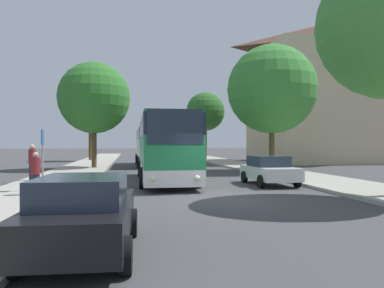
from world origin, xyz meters
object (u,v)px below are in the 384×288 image
(tree_left_near, at_px, (94,98))
(tree_right_mid, at_px, (205,112))
(tree_left_far, at_px, (90,108))
(parked_car_right_near, at_px, (269,170))
(bus_front, at_px, (165,147))
(bus_middle, at_px, (152,146))
(pedestrian_waiting_near, at_px, (32,162))
(bus_stop_sign, at_px, (43,152))
(pedestrian_waiting_far, at_px, (36,173))
(parked_car_left_curb, at_px, (83,214))
(tree_right_near, at_px, (272,89))

(tree_left_near, relative_size, tree_right_mid, 0.99)
(tree_left_far, xyz_separation_m, tree_right_mid, (14.37, 2.27, -0.03))
(parked_car_right_near, relative_size, tree_right_mid, 0.47)
(bus_front, relative_size, tree_left_far, 1.25)
(bus_middle, distance_m, tree_left_near, 7.53)
(pedestrian_waiting_near, distance_m, tree_right_mid, 31.48)
(tree_left_near, bearing_deg, tree_right_mid, 53.25)
(bus_front, bearing_deg, parked_car_right_near, -25.31)
(parked_car_right_near, distance_m, tree_right_mid, 30.65)
(bus_middle, xyz_separation_m, bus_stop_sign, (-5.54, -19.14, -0.15))
(bus_front, height_order, pedestrian_waiting_far, bus_front)
(parked_car_left_curb, bearing_deg, tree_right_near, 62.38)
(bus_middle, relative_size, parked_car_left_curb, 2.74)
(bus_front, bearing_deg, bus_middle, 90.18)
(pedestrian_waiting_far, bearing_deg, parked_car_left_curb, -157.23)
(tree_left_near, xyz_separation_m, tree_right_mid, (12.58, 16.85, 0.47))
(parked_car_right_near, xyz_separation_m, bus_stop_sign, (-10.45, -1.74, 0.96))
(bus_middle, distance_m, tree_right_near, 12.95)
(bus_middle, xyz_separation_m, parked_car_left_curb, (-2.85, -28.09, -1.10))
(bus_stop_sign, relative_size, tree_left_near, 0.30)
(tree_right_near, bearing_deg, tree_right_mid, 91.79)
(bus_front, distance_m, tree_left_far, 26.52)
(parked_car_left_curb, height_order, tree_right_near, tree_right_near)
(bus_stop_sign, bearing_deg, parked_car_right_near, 9.46)
(parked_car_left_curb, distance_m, tree_left_far, 39.03)
(parked_car_right_near, distance_m, tree_left_far, 30.57)
(bus_middle, distance_m, pedestrian_waiting_near, 16.32)
(tree_right_near, bearing_deg, bus_stop_sign, -143.72)
(tree_right_near, bearing_deg, pedestrian_waiting_near, -159.44)
(bus_middle, bearing_deg, pedestrian_waiting_far, -105.48)
(tree_left_far, xyz_separation_m, tree_right_near, (15.04, -19.27, -0.16))
(bus_front, relative_size, tree_right_near, 1.14)
(tree_left_near, xyz_separation_m, tree_left_far, (-1.79, 14.58, 0.50))
(pedestrian_waiting_far, height_order, tree_right_near, tree_right_near)
(bus_front, distance_m, parked_car_left_curb, 13.46)
(parked_car_right_near, xyz_separation_m, tree_left_far, (-11.56, 27.76, 5.51))
(parked_car_left_curb, height_order, pedestrian_waiting_near, pedestrian_waiting_near)
(bus_stop_sign, xyz_separation_m, tree_left_near, (0.68, 14.91, 4.05))
(bus_front, distance_m, tree_right_near, 11.26)
(pedestrian_waiting_far, bearing_deg, tree_right_mid, -18.20)
(bus_middle, distance_m, bus_stop_sign, 19.93)
(bus_front, height_order, tree_right_mid, tree_right_mid)
(bus_middle, xyz_separation_m, tree_right_near, (8.40, -8.91, 4.24))
(bus_middle, relative_size, parked_car_right_near, 2.76)
(tree_left_near, bearing_deg, bus_stop_sign, -92.62)
(pedestrian_waiting_far, xyz_separation_m, tree_left_near, (0.67, 16.14, 4.81))
(pedestrian_waiting_near, xyz_separation_m, tree_right_near, (15.43, 5.79, 5.00))
(bus_stop_sign, distance_m, tree_right_near, 17.84)
(bus_middle, bearing_deg, bus_front, -90.72)
(bus_middle, height_order, tree_right_near, tree_right_near)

